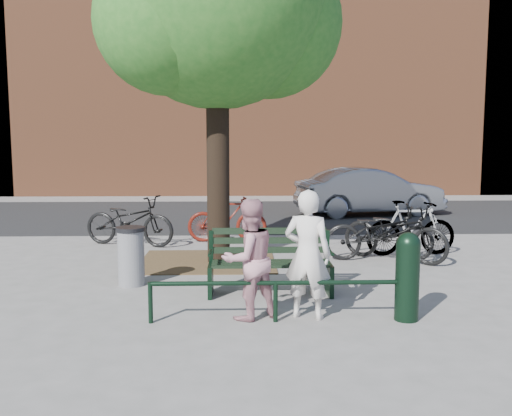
{
  "coord_description": "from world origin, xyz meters",
  "views": [
    {
      "loc": [
        -0.44,
        -7.86,
        2.2
      ],
      "look_at": [
        -0.17,
        1.0,
        1.12
      ],
      "focal_mm": 40.0,
      "sensor_mm": 36.0,
      "label": 1
    }
  ],
  "objects_px": {
    "bollard": "(407,273)",
    "parked_car": "(370,192)",
    "bicycle_c": "(395,232)",
    "park_bench": "(270,260)",
    "person_right": "(249,259)",
    "person_left": "(308,254)",
    "litter_bin": "(131,256)"
  },
  "relations": [
    {
      "from": "person_right",
      "to": "litter_bin",
      "type": "xyz_separation_m",
      "value": [
        -1.74,
        1.65,
        -0.29
      ]
    },
    {
      "from": "litter_bin",
      "to": "parked_car",
      "type": "distance_m",
      "value": 9.45
    },
    {
      "from": "bollard",
      "to": "bicycle_c",
      "type": "xyz_separation_m",
      "value": [
        0.78,
        3.38,
        -0.06
      ]
    },
    {
      "from": "bicycle_c",
      "to": "parked_car",
      "type": "distance_m",
      "value": 6.23
    },
    {
      "from": "bollard",
      "to": "parked_car",
      "type": "relative_size",
      "value": 0.26
    },
    {
      "from": "person_left",
      "to": "bollard",
      "type": "relative_size",
      "value": 1.47
    },
    {
      "from": "litter_bin",
      "to": "park_bench",
      "type": "bearing_deg",
      "value": -14.19
    },
    {
      "from": "litter_bin",
      "to": "parked_car",
      "type": "height_order",
      "value": "parked_car"
    },
    {
      "from": "park_bench",
      "to": "bollard",
      "type": "height_order",
      "value": "bollard"
    },
    {
      "from": "litter_bin",
      "to": "bicycle_c",
      "type": "xyz_separation_m",
      "value": [
        4.44,
        1.6,
        0.07
      ]
    },
    {
      "from": "park_bench",
      "to": "bicycle_c",
      "type": "xyz_separation_m",
      "value": [
        2.38,
        2.12,
        0.04
      ]
    },
    {
      "from": "person_right",
      "to": "bicycle_c",
      "type": "height_order",
      "value": "person_right"
    },
    {
      "from": "park_bench",
      "to": "person_left",
      "type": "distance_m",
      "value": 1.24
    },
    {
      "from": "person_right",
      "to": "bicycle_c",
      "type": "xyz_separation_m",
      "value": [
        2.7,
        3.25,
        -0.22
      ]
    },
    {
      "from": "bicycle_c",
      "to": "parked_car",
      "type": "xyz_separation_m",
      "value": [
        0.95,
        6.16,
        0.16
      ]
    },
    {
      "from": "person_right",
      "to": "bollard",
      "type": "xyz_separation_m",
      "value": [
        1.92,
        -0.13,
        -0.16
      ]
    },
    {
      "from": "park_bench",
      "to": "person_right",
      "type": "height_order",
      "value": "person_right"
    },
    {
      "from": "person_left",
      "to": "parked_car",
      "type": "relative_size",
      "value": 0.38
    },
    {
      "from": "person_left",
      "to": "bicycle_c",
      "type": "height_order",
      "value": "person_left"
    },
    {
      "from": "person_left",
      "to": "bollard",
      "type": "xyz_separation_m",
      "value": [
        1.2,
        -0.13,
        -0.22
      ]
    },
    {
      "from": "park_bench",
      "to": "bollard",
      "type": "relative_size",
      "value": 1.6
    },
    {
      "from": "litter_bin",
      "to": "parked_car",
      "type": "bearing_deg",
      "value": 55.2
    },
    {
      "from": "bicycle_c",
      "to": "litter_bin",
      "type": "bearing_deg",
      "value": 148.15
    },
    {
      "from": "bollard",
      "to": "parked_car",
      "type": "xyz_separation_m",
      "value": [
        1.73,
        9.54,
        0.1
      ]
    },
    {
      "from": "litter_bin",
      "to": "person_right",
      "type": "bearing_deg",
      "value": -43.43
    },
    {
      "from": "litter_bin",
      "to": "bicycle_c",
      "type": "height_order",
      "value": "bicycle_c"
    },
    {
      "from": "person_left",
      "to": "litter_bin",
      "type": "bearing_deg",
      "value": -13.5
    },
    {
      "from": "bollard",
      "to": "litter_bin",
      "type": "relative_size",
      "value": 1.22
    },
    {
      "from": "bollard",
      "to": "bicycle_c",
      "type": "relative_size",
      "value": 0.55
    },
    {
      "from": "litter_bin",
      "to": "bicycle_c",
      "type": "bearing_deg",
      "value": 19.82
    },
    {
      "from": "park_bench",
      "to": "bollard",
      "type": "distance_m",
      "value": 2.04
    },
    {
      "from": "park_bench",
      "to": "person_left",
      "type": "relative_size",
      "value": 1.09
    }
  ]
}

